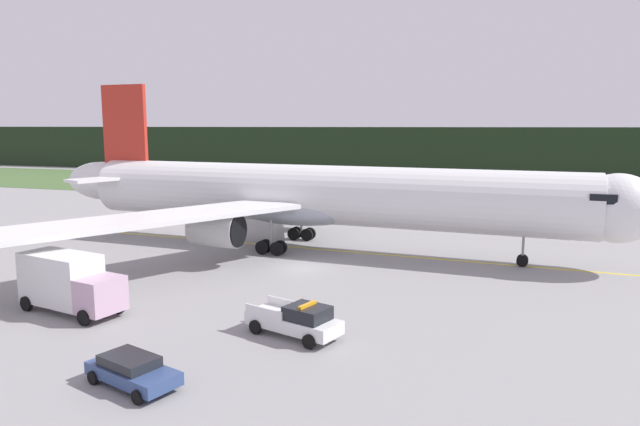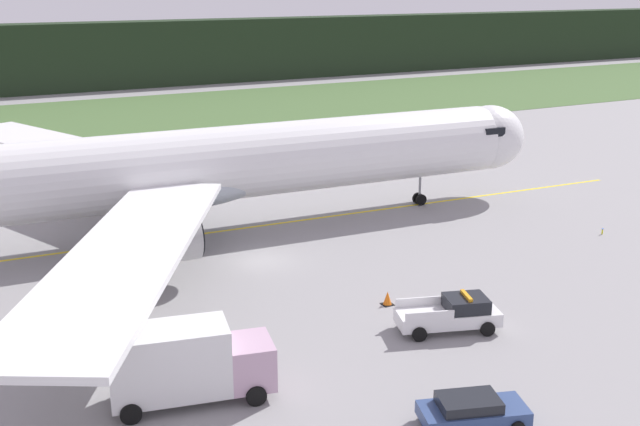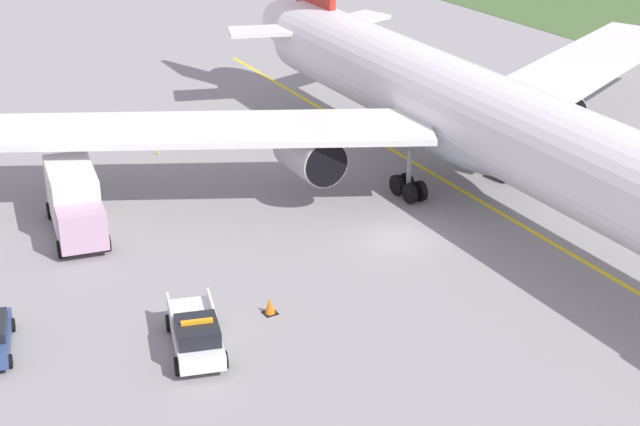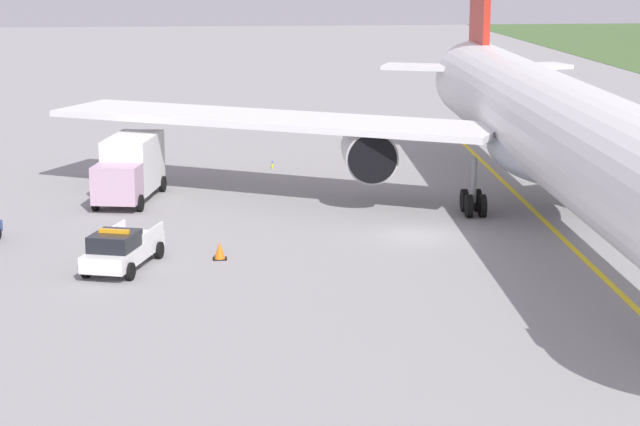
# 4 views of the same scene
# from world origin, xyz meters

# --- Properties ---
(ground) EXTENTS (320.00, 320.00, 0.00)m
(ground) POSITION_xyz_m (0.00, 0.00, 0.00)
(ground) COLOR gray
(grass_verge) EXTENTS (320.00, 36.87, 0.04)m
(grass_verge) POSITION_xyz_m (0.00, 56.44, 0.02)
(grass_verge) COLOR #446233
(grass_verge) RESTS_ON ground
(distant_tree_line) EXTENTS (288.00, 6.33, 10.65)m
(distant_tree_line) POSITION_xyz_m (0.00, 86.15, 5.33)
(distant_tree_line) COLOR black
(distant_tree_line) RESTS_ON ground
(taxiway_centerline_main) EXTENTS (72.11, 3.62, 0.01)m
(taxiway_centerline_main) POSITION_xyz_m (-0.72, 6.89, 0.00)
(taxiway_centerline_main) COLOR yellow
(taxiway_centerline_main) RESTS_ON ground
(airliner) EXTENTS (54.86, 53.07, 15.02)m
(airliner) POSITION_xyz_m (-1.51, 6.92, 4.80)
(airliner) COLOR silver
(airliner) RESTS_ON ground
(ops_pickup_truck) EXTENTS (5.60, 3.39, 1.94)m
(ops_pickup_truck) POSITION_xyz_m (4.89, -13.85, 0.90)
(ops_pickup_truck) COLOR silver
(ops_pickup_truck) RESTS_ON ground
(catering_truck) EXTENTS (7.21, 3.78, 3.63)m
(catering_truck) POSITION_xyz_m (-9.36, -14.36, 1.83)
(catering_truck) COLOR #BC99B2
(catering_truck) RESTS_ON ground
(staff_car) EXTENTS (4.70, 3.05, 1.30)m
(staff_car) POSITION_xyz_m (0.29, -21.47, 0.70)
(staff_car) COLOR navy
(staff_car) RESTS_ON ground
(apron_cone) EXTENTS (0.63, 0.63, 0.79)m
(apron_cone) POSITION_xyz_m (3.65, -9.62, 0.38)
(apron_cone) COLOR black
(apron_cone) RESTS_ON ground
(taxiway_edge_light_west) EXTENTS (0.12, 0.12, 0.46)m
(taxiway_edge_light_west) POSITION_xyz_m (-18.10, -6.07, 0.25)
(taxiway_edge_light_west) COLOR yellow
(taxiway_edge_light_west) RESTS_ON ground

